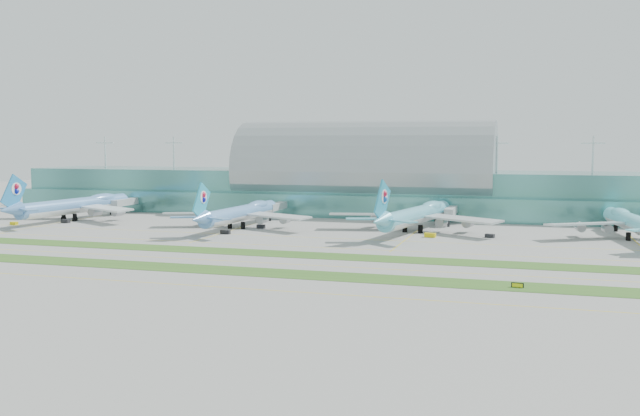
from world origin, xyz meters
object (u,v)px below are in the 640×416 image
(terminal, at_px, (365,183))
(airliner_d, at_px, (634,222))
(taxiway_sign_east, at_px, (517,285))
(airliner_b, at_px, (241,212))
(airliner_c, at_px, (417,214))
(airliner_a, at_px, (76,205))

(terminal, xyz_separation_m, airliner_d, (109.18, -61.28, -8.25))
(taxiway_sign_east, bearing_deg, terminal, 122.89)
(airliner_b, bearing_deg, airliner_c, 9.74)
(airliner_b, distance_m, airliner_d, 143.03)
(airliner_b, distance_m, taxiway_sign_east, 138.44)
(airliner_c, height_order, taxiway_sign_east, airliner_c)
(airliner_b, xyz_separation_m, airliner_d, (142.81, 7.96, -0.05))
(airliner_d, xyz_separation_m, taxiway_sign_east, (-36.70, -96.73, -5.39))
(airliner_c, xyz_separation_m, taxiway_sign_east, (38.37, -96.90, -5.93))
(airliner_a, height_order, airliner_b, airliner_a)
(airliner_c, xyz_separation_m, airliner_d, (75.08, -0.17, -0.54))
(airliner_a, xyz_separation_m, airliner_c, (146.80, 2.15, -0.01))
(terminal, height_order, airliner_c, terminal)
(airliner_a, height_order, taxiway_sign_east, airliner_a)
(airliner_d, bearing_deg, airliner_c, 170.68)
(terminal, relative_size, airliner_c, 4.45)
(airliner_a, bearing_deg, airliner_b, 1.89)
(terminal, xyz_separation_m, airliner_b, (-33.64, -69.25, -8.20))
(airliner_b, xyz_separation_m, taxiway_sign_east, (106.11, -88.76, -5.44))
(airliner_b, relative_size, airliner_c, 0.93)
(airliner_a, bearing_deg, taxiway_sign_east, -20.88)
(airliner_b, relative_size, airliner_d, 1.01)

